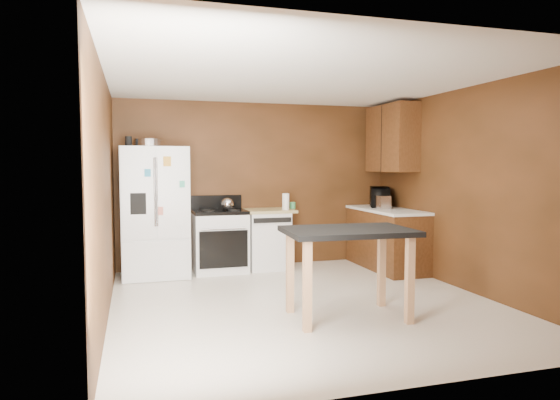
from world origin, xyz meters
name	(u,v)px	position (x,y,z in m)	size (l,w,h in m)	color
floor	(305,303)	(0.00, 0.00, 0.00)	(4.50, 4.50, 0.00)	silver
ceiling	(305,78)	(0.00, 0.00, 2.50)	(4.50, 4.50, 0.00)	white
wall_back	(257,185)	(0.00, 2.25, 1.25)	(4.20, 4.20, 0.00)	#583017
wall_front	(414,209)	(0.00, -2.25, 1.25)	(4.20, 4.20, 0.00)	#583017
wall_left	(105,195)	(-2.10, 0.00, 1.25)	(4.50, 4.50, 0.00)	#583017
wall_right	(466,190)	(2.10, 0.00, 1.25)	(4.50, 4.50, 0.00)	#583017
roasting_pan	(149,143)	(-1.61, 1.85, 1.85)	(0.41, 0.41, 0.10)	silver
pen_cup	(128,141)	(-1.88, 1.77, 1.87)	(0.09, 0.09, 0.13)	black
kettle	(227,204)	(-0.54, 1.85, 0.99)	(0.18, 0.18, 0.18)	silver
paper_towel	(286,202)	(0.33, 1.80, 1.01)	(0.10, 0.10, 0.24)	white
green_canister	(292,205)	(0.49, 1.97, 0.94)	(0.09, 0.09, 0.10)	#3A9958
toaster	(382,202)	(1.73, 1.47, 1.00)	(0.17, 0.27, 0.20)	silver
microwave	(380,198)	(1.83, 1.74, 1.04)	(0.51, 0.35, 0.28)	black
refrigerator	(155,212)	(-1.55, 1.86, 0.90)	(0.90, 0.80, 1.80)	white
gas_range	(220,240)	(-0.64, 1.92, 0.46)	(0.76, 0.68, 1.10)	white
dishwasher	(267,238)	(0.08, 1.95, 0.45)	(0.78, 0.63, 0.89)	white
right_cabinets	(388,208)	(1.84, 1.48, 0.91)	(0.63, 1.58, 2.45)	brown
island	(348,242)	(0.24, -0.64, 0.77)	(1.31, 0.91, 0.91)	black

